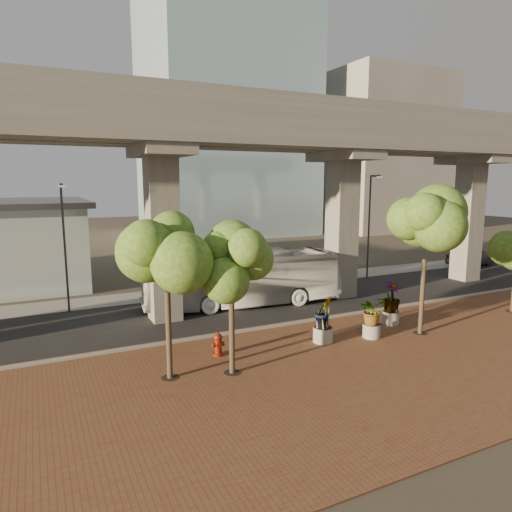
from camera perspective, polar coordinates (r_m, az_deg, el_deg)
name	(u,v)px	position (r m, az deg, el deg)	size (l,w,h in m)	color
ground	(276,315)	(26.76, 2.51, -7.40)	(160.00, 160.00, 0.00)	#3A332A
brick_plaza	(365,364)	(20.49, 13.52, -12.94)	(70.00, 13.00, 0.06)	brown
asphalt_road	(261,306)	(28.46, 0.58, -6.33)	(90.00, 8.00, 0.04)	black
curb_strip	(294,323)	(25.08, 4.71, -8.40)	(70.00, 0.25, 0.16)	gray
far_sidewalk	(227,288)	(33.31, -3.67, -4.00)	(90.00, 3.00, 0.06)	gray
transit_viaduct	(261,188)	(27.40, 0.60, 8.46)	(72.00, 5.60, 12.40)	gray
midrise_block	(378,154)	(77.25, 15.00, 12.22)	(18.00, 16.00, 24.00)	gray
transit_bus	(243,279)	(28.30, -1.67, -2.88)	(2.90, 12.33, 3.44)	silver
parked_car	(472,258)	(46.06, 25.35, -0.17)	(1.71, 4.92, 1.62)	black
fire_hydrant	(218,344)	(20.63, -4.77, -10.94)	(0.53, 0.48, 1.07)	#65170B
planter_front	(372,312)	(23.29, 14.32, -6.84)	(1.91, 1.91, 2.10)	#A19991
planter_right	(391,299)	(25.65, 16.57, -5.13)	(2.18, 2.18, 2.33)	#9F9C90
planter_left	(323,314)	(22.14, 8.41, -7.19)	(2.07, 2.07, 2.28)	gray
street_tree_far_west	(166,262)	(17.53, -11.13, -0.72)	(4.02, 4.02, 6.49)	#483629
street_tree_near_west	(231,265)	(17.73, -3.11, -1.14)	(3.32, 3.32, 5.96)	#483629
street_tree_near_east	(426,234)	(23.90, 20.48, 2.63)	(4.39, 4.39, 7.12)	#483629
streetlamp_west	(64,239)	(28.61, -22.83, 1.99)	(0.37, 1.09, 7.55)	#323338
streetlamp_east	(370,219)	(36.76, 14.07, 4.45)	(0.40, 1.18, 8.14)	#302F35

